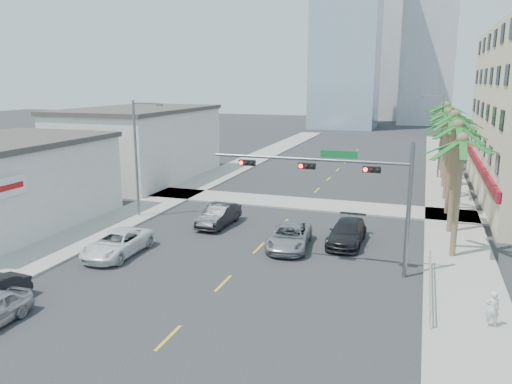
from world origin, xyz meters
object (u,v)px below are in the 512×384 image
traffic_signal_mast (348,182)px  car_lane_left (219,215)px  car_lane_right (347,233)px  car_lane_center (289,237)px  car_parked_far (117,243)px  pedestrian (492,309)px

traffic_signal_mast → car_lane_left: (-10.16, 5.90, -4.27)m
car_lane_right → car_lane_center: bearing=-149.0°
car_parked_far → car_lane_left: size_ratio=1.11×
traffic_signal_mast → car_parked_far: traffic_signal_mast is taller
traffic_signal_mast → car_lane_right: traffic_signal_mast is taller
traffic_signal_mast → pedestrian: 9.46m
traffic_signal_mast → car_lane_center: bearing=145.3°
pedestrian → car_lane_left: bearing=-43.3°
pedestrian → car_parked_far: bearing=-19.2°
car_lane_left → traffic_signal_mast: bearing=-27.5°
car_lane_left → car_lane_right: (9.55, -1.20, -0.03)m
traffic_signal_mast → car_parked_far: size_ratio=2.09×
traffic_signal_mast → car_lane_right: 6.41m
car_parked_far → car_lane_right: bearing=26.4°
car_lane_left → car_parked_far: bearing=-110.9°
car_lane_right → pedestrian: (7.60, -9.57, 0.20)m
car_lane_left → pedestrian: 20.25m
car_parked_far → traffic_signal_mast: bearing=7.4°
car_lane_center → car_lane_left: bearing=146.7°
car_lane_right → traffic_signal_mast: bearing=-81.8°
car_lane_center → car_lane_right: (3.36, 1.96, 0.02)m
car_lane_left → pedestrian: size_ratio=2.99×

